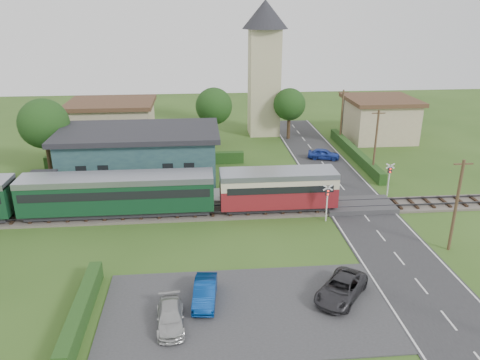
{
  "coord_description": "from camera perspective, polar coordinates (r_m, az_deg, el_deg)",
  "views": [
    {
      "loc": [
        -3.95,
        -35.07,
        17.11
      ],
      "look_at": [
        -0.43,
        4.0,
        2.24
      ],
      "focal_mm": 35.0,
      "sensor_mm": 36.0,
      "label": 1
    }
  ],
  "objects": [
    {
      "name": "railway_track",
      "position": [
        40.97,
        0.85,
        -3.76
      ],
      "size": [
        76.0,
        3.2,
        0.49
      ],
      "color": "#4C443D",
      "rests_on": "ground"
    },
    {
      "name": "crossing_signal_near",
      "position": [
        39.15,
        10.6,
        -2.09
      ],
      "size": [
        0.84,
        0.28,
        3.28
      ],
      "color": "silver",
      "rests_on": "ground"
    },
    {
      "name": "crossing_deck",
      "position": [
        43.06,
        14.22,
        -3.01
      ],
      "size": [
        6.2,
        3.4,
        0.45
      ],
      "primitive_type": "cube",
      "color": "#333335",
      "rests_on": "ground"
    },
    {
      "name": "utility_pole_b",
      "position": [
        36.83,
        24.86,
        -2.75
      ],
      "size": [
        1.4,
        0.22,
        7.0
      ],
      "color": "#473321",
      "rests_on": "ground"
    },
    {
      "name": "platform",
      "position": [
        44.08,
        -12.64,
        -2.3
      ],
      "size": [
        30.0,
        3.0,
        0.45
      ],
      "primitive_type": "cube",
      "color": "gray",
      "rests_on": "ground"
    },
    {
      "name": "car_park_blue",
      "position": [
        29.2,
        -4.29,
        -13.49
      ],
      "size": [
        1.67,
        3.89,
        1.25
      ],
      "primitive_type": "imported",
      "rotation": [
        0.0,
        0.0,
        -0.09
      ],
      "color": "navy",
      "rests_on": "car_park"
    },
    {
      "name": "tree_b",
      "position": [
        59.35,
        -3.2,
        8.97
      ],
      "size": [
        4.6,
        4.6,
        7.34
      ],
      "color": "#332316",
      "rests_on": "ground"
    },
    {
      "name": "hedge_station",
      "position": [
        53.52,
        -11.4,
        2.43
      ],
      "size": [
        22.0,
        0.8,
        1.3
      ],
      "primitive_type": "cube",
      "color": "#193814",
      "rests_on": "ground"
    },
    {
      "name": "hedge_carpark",
      "position": [
        29.23,
        -18.78,
        -14.9
      ],
      "size": [
        0.8,
        9.0,
        1.2
      ],
      "primitive_type": "cube",
      "color": "#193814",
      "rests_on": "ground"
    },
    {
      "name": "crossing_signal_far",
      "position": [
        45.71,
        17.75,
        0.62
      ],
      "size": [
        0.84,
        0.28,
        3.28
      ],
      "color": "silver",
      "rests_on": "ground"
    },
    {
      "name": "tree_a",
      "position": [
        52.94,
        -22.8,
        6.33
      ],
      "size": [
        5.2,
        5.2,
        8.0
      ],
      "color": "#332316",
      "rests_on": "ground"
    },
    {
      "name": "streetlamp_east",
      "position": [
        66.7,
        12.5,
        8.09
      ],
      "size": [
        0.3,
        0.3,
        5.15
      ],
      "color": "#3F3F47",
      "rests_on": "ground"
    },
    {
      "name": "house_west",
      "position": [
        62.73,
        -15.27,
        6.83
      ],
      "size": [
        10.8,
        8.8,
        5.5
      ],
      "color": "tan",
      "rests_on": "ground"
    },
    {
      "name": "ground",
      "position": [
        39.22,
        1.15,
        -5.11
      ],
      "size": [
        120.0,
        120.0,
        0.0
      ],
      "primitive_type": "plane",
      "color": "#2D4C19"
    },
    {
      "name": "car_park_silver",
      "position": [
        27.61,
        -8.49,
        -16.18
      ],
      "size": [
        1.76,
        3.81,
        1.08
      ],
      "primitive_type": "imported",
      "rotation": [
        0.0,
        0.0,
        0.07
      ],
      "color": "#AAAAAA",
      "rests_on": "car_park"
    },
    {
      "name": "car_park",
      "position": [
        28.8,
        0.76,
        -15.58
      ],
      "size": [
        17.0,
        9.0,
        0.08
      ],
      "primitive_type": "cube",
      "color": "#333335",
      "rests_on": "ground"
    },
    {
      "name": "car_on_road",
      "position": [
        55.38,
        10.17,
        3.15
      ],
      "size": [
        3.92,
        2.47,
        1.24
      ],
      "primitive_type": "imported",
      "rotation": [
        0.0,
        0.0,
        1.27
      ],
      "color": "#1F3AA0",
      "rests_on": "road"
    },
    {
      "name": "road",
      "position": [
        41.43,
        15.07,
        -4.36
      ],
      "size": [
        6.0,
        70.0,
        0.05
      ],
      "primitive_type": "cube",
      "color": "#28282B",
      "rests_on": "ground"
    },
    {
      "name": "pedestrian_near",
      "position": [
        42.61,
        -2.0,
        -1.17
      ],
      "size": [
        0.63,
        0.5,
        1.51
      ],
      "primitive_type": "imported",
      "rotation": [
        0.0,
        0.0,
        2.87
      ],
      "color": "gray",
      "rests_on": "platform"
    },
    {
      "name": "streetlamp_west",
      "position": [
        59.64,
        -22.72,
        5.49
      ],
      "size": [
        0.3,
        0.3,
        5.15
      ],
      "color": "#3F3F47",
      "rests_on": "ground"
    },
    {
      "name": "pedestrian_far",
      "position": [
        44.74,
        -19.43,
        -1.06
      ],
      "size": [
        0.99,
        1.1,
        1.87
      ],
      "primitive_type": "imported",
      "rotation": [
        0.0,
        0.0,
        1.21
      ],
      "color": "gray",
      "rests_on": "platform"
    },
    {
      "name": "house_east",
      "position": [
        65.33,
        16.63,
        7.24
      ],
      "size": [
        8.8,
        8.8,
        5.5
      ],
      "color": "tan",
      "rests_on": "ground"
    },
    {
      "name": "station_building",
      "position": [
        48.65,
        -12.08,
        3.05
      ],
      "size": [
        16.0,
        9.0,
        5.3
      ],
      "color": "#23424A",
      "rests_on": "ground"
    },
    {
      "name": "car_park_dark",
      "position": [
        30.1,
        12.23,
        -12.79
      ],
      "size": [
        4.45,
        4.86,
        1.26
      ],
      "primitive_type": "imported",
      "rotation": [
        0.0,
        0.0,
        -0.67
      ],
      "color": "#2B2A2E",
      "rests_on": "car_park"
    },
    {
      "name": "church_tower",
      "position": [
        64.08,
        3.0,
        14.56
      ],
      "size": [
        6.0,
        6.0,
        17.6
      ],
      "color": "#BEB38A",
      "rests_on": "ground"
    },
    {
      "name": "train",
      "position": [
        41.23,
        -19.01,
        -1.67
      ],
      "size": [
        43.2,
        2.9,
        3.4
      ],
      "color": "#232328",
      "rests_on": "ground"
    },
    {
      "name": "tree_c",
      "position": [
        62.5,
        6.05,
        9.15
      ],
      "size": [
        4.2,
        4.2,
        6.78
      ],
      "color": "#332316",
      "rests_on": "ground"
    },
    {
      "name": "utility_pole_d",
      "position": [
        61.39,
        12.29,
        7.6
      ],
      "size": [
        1.4,
        0.22,
        7.0
      ],
      "color": "#473321",
      "rests_on": "ground"
    },
    {
      "name": "equipment_hut",
      "position": [
        45.33,
        -22.86,
        -0.76
      ],
      "size": [
        2.3,
        2.3,
        2.55
      ],
      "color": "#BEB38A",
      "rests_on": "platform"
    },
    {
      "name": "hedge_roadside",
      "position": [
        56.66,
        13.79,
        3.2
      ],
      "size": [
        0.8,
        18.0,
        1.2
      ],
      "primitive_type": "cube",
      "color": "#193814",
      "rests_on": "ground"
    },
    {
      "name": "utility_pole_c",
      "position": [
        50.43,
        16.2,
        4.41
      ],
      "size": [
        1.4,
        0.22,
        7.0
      ],
      "color": "#473321",
      "rests_on": "ground"
    }
  ]
}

